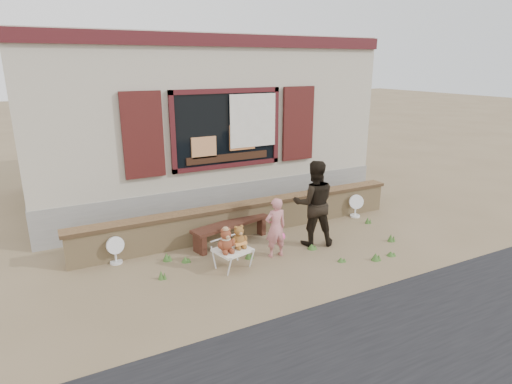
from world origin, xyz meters
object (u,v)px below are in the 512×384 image
child (276,228)px  adult (314,203)px  bench (231,228)px  teddy_bear_right (239,236)px  folding_chair (233,251)px  teddy_bear_left (226,240)px

child → adult: (0.93, 0.16, 0.28)m
bench → teddy_bear_right: bearing=-119.8°
folding_chair → child: size_ratio=0.60×
folding_chair → adult: (1.82, 0.22, 0.52)m
bench → teddy_bear_left: 1.19m
bench → teddy_bear_right: teddy_bear_right is taller
bench → folding_chair: 1.08m
teddy_bear_left → teddy_bear_right: (0.27, 0.07, -0.01)m
folding_chair → teddy_bear_right: (0.14, 0.03, 0.24)m
child → bench: bearing=-60.3°
teddy_bear_left → child: (1.02, 0.10, -0.01)m
bench → folding_chair: bench is taller
bench → adult: adult is taller
bench → child: bearing=-76.7°
folding_chair → adult: 1.90m
folding_chair → teddy_bear_right: bearing=0.0°
teddy_bear_right → adult: adult is taller
teddy_bear_right → child: (0.75, 0.03, 0.01)m
teddy_bear_left → teddy_bear_right: bearing=0.0°
teddy_bear_right → adult: (1.68, 0.19, 0.28)m
teddy_bear_left → teddy_bear_right: size_ratio=1.06×
teddy_bear_right → child: bearing=-11.2°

